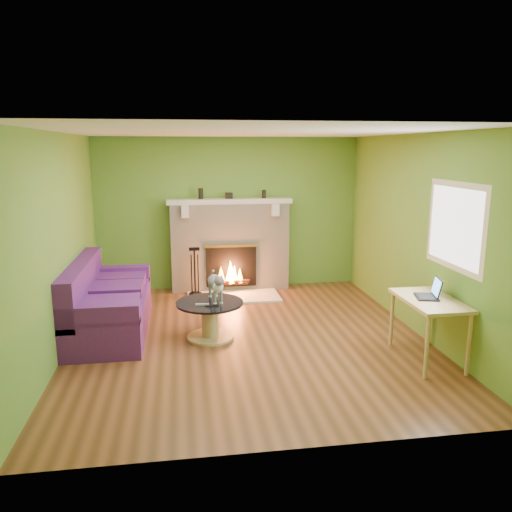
# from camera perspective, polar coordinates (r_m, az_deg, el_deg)

# --- Properties ---
(floor) EXTENTS (5.00, 5.00, 0.00)m
(floor) POSITION_cam_1_polar(r_m,az_deg,el_deg) (6.58, -0.89, -9.28)
(floor) COLOR #533017
(floor) RESTS_ON ground
(ceiling) EXTENTS (5.00, 5.00, 0.00)m
(ceiling) POSITION_cam_1_polar(r_m,az_deg,el_deg) (6.12, -0.97, 14.00)
(ceiling) COLOR white
(ceiling) RESTS_ON wall_back
(wall_back) EXTENTS (5.00, 0.00, 5.00)m
(wall_back) POSITION_cam_1_polar(r_m,az_deg,el_deg) (8.67, -3.14, 4.84)
(wall_back) COLOR #598A2D
(wall_back) RESTS_ON floor
(wall_front) EXTENTS (5.00, 0.00, 5.00)m
(wall_front) POSITION_cam_1_polar(r_m,az_deg,el_deg) (3.82, 4.10, -4.69)
(wall_front) COLOR #598A2D
(wall_front) RESTS_ON floor
(wall_left) EXTENTS (0.00, 5.00, 5.00)m
(wall_left) POSITION_cam_1_polar(r_m,az_deg,el_deg) (6.33, -21.56, 1.26)
(wall_left) COLOR #598A2D
(wall_left) RESTS_ON floor
(wall_right) EXTENTS (0.00, 5.00, 5.00)m
(wall_right) POSITION_cam_1_polar(r_m,az_deg,el_deg) (6.88, 17.99, 2.34)
(wall_right) COLOR #598A2D
(wall_right) RESTS_ON floor
(window_frame) EXTENTS (0.00, 1.20, 1.20)m
(window_frame) POSITION_cam_1_polar(r_m,az_deg,el_deg) (6.06, 21.81, 3.19)
(window_frame) COLOR silver
(window_frame) RESTS_ON wall_right
(window_pane) EXTENTS (0.00, 1.06, 1.06)m
(window_pane) POSITION_cam_1_polar(r_m,az_deg,el_deg) (6.06, 21.75, 3.19)
(window_pane) COLOR white
(window_pane) RESTS_ON wall_right
(fireplace) EXTENTS (2.10, 0.46, 1.58)m
(fireplace) POSITION_cam_1_polar(r_m,az_deg,el_deg) (8.58, -2.98, 1.19)
(fireplace) COLOR beige
(fireplace) RESTS_ON floor
(hearth) EXTENTS (1.50, 0.75, 0.03)m
(hearth) POSITION_cam_1_polar(r_m,az_deg,el_deg) (8.26, -2.57, -4.65)
(hearth) COLOR beige
(hearth) RESTS_ON floor
(mantel) EXTENTS (2.10, 0.28, 0.08)m
(mantel) POSITION_cam_1_polar(r_m,az_deg,el_deg) (8.44, -3.03, 6.28)
(mantel) COLOR beige
(mantel) RESTS_ON fireplace
(sofa) EXTENTS (0.96, 2.12, 0.95)m
(sofa) POSITION_cam_1_polar(r_m,az_deg,el_deg) (6.98, -16.85, -5.32)
(sofa) COLOR #481A65
(sofa) RESTS_ON floor
(coffee_table) EXTENTS (0.86, 0.86, 0.49)m
(coffee_table) POSITION_cam_1_polar(r_m,az_deg,el_deg) (6.49, -5.28, -6.99)
(coffee_table) COLOR tan
(coffee_table) RESTS_ON floor
(desk) EXTENTS (0.58, 1.00, 0.74)m
(desk) POSITION_cam_1_polar(r_m,az_deg,el_deg) (6.03, 19.22, -5.46)
(desk) COLOR tan
(desk) RESTS_ON floor
(cat) EXTENTS (0.31, 0.66, 0.40)m
(cat) POSITION_cam_1_polar(r_m,az_deg,el_deg) (6.42, -4.67, -3.38)
(cat) COLOR #5C5C60
(cat) RESTS_ON coffee_table
(remote_silver) EXTENTS (0.17, 0.06, 0.02)m
(remote_silver) POSITION_cam_1_polar(r_m,az_deg,el_deg) (6.30, -6.17, -5.53)
(remote_silver) COLOR gray
(remote_silver) RESTS_ON coffee_table
(remote_black) EXTENTS (0.16, 0.06, 0.02)m
(remote_black) POSITION_cam_1_polar(r_m,az_deg,el_deg) (6.25, -5.04, -5.66)
(remote_black) COLOR black
(remote_black) RESTS_ON coffee_table
(laptop) EXTENTS (0.33, 0.36, 0.23)m
(laptop) POSITION_cam_1_polar(r_m,az_deg,el_deg) (6.01, 18.97, -3.48)
(laptop) COLOR black
(laptop) RESTS_ON desk
(fire_tools) EXTENTS (0.22, 0.22, 0.81)m
(fire_tools) POSITION_cam_1_polar(r_m,az_deg,el_deg) (8.26, -7.00, -1.73)
(fire_tools) COLOR black
(fire_tools) RESTS_ON hearth
(mantel_vase_left) EXTENTS (0.08, 0.08, 0.18)m
(mantel_vase_left) POSITION_cam_1_polar(r_m,az_deg,el_deg) (8.43, -6.33, 7.10)
(mantel_vase_left) COLOR black
(mantel_vase_left) RESTS_ON mantel
(mantel_vase_right) EXTENTS (0.07, 0.07, 0.14)m
(mantel_vase_right) POSITION_cam_1_polar(r_m,az_deg,el_deg) (8.54, 0.91, 7.11)
(mantel_vase_right) COLOR black
(mantel_vase_right) RESTS_ON mantel
(mantel_box) EXTENTS (0.12, 0.08, 0.10)m
(mantel_box) POSITION_cam_1_polar(r_m,az_deg,el_deg) (8.46, -3.10, 6.91)
(mantel_box) COLOR black
(mantel_box) RESTS_ON mantel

